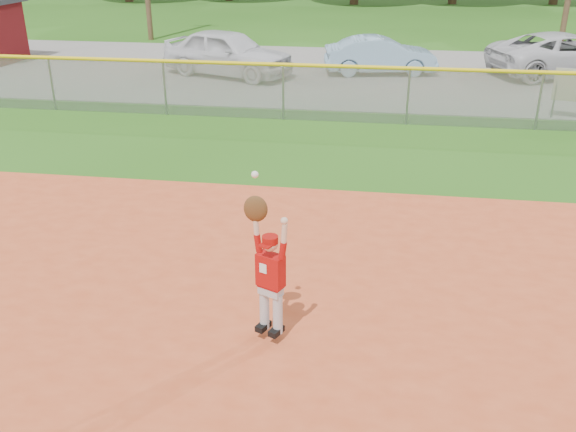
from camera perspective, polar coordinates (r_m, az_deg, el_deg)
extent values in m
plane|color=#265914|center=(8.95, -10.26, -9.48)|extent=(120.00, 120.00, 0.00)
cube|color=slate|center=(23.64, 1.84, 12.63)|extent=(44.00, 10.00, 0.03)
imported|color=silver|center=(23.05, -5.37, 14.27)|extent=(5.00, 3.35, 1.58)
imported|color=#83A8C4|center=(23.49, 8.20, 13.95)|extent=(4.05, 1.98, 1.28)
imported|color=silver|center=(24.92, 23.39, 13.06)|extent=(5.77, 4.16, 1.46)
cylinder|color=gray|center=(19.25, 22.57, 9.51)|extent=(0.05, 0.05, 1.04)
cube|color=gray|center=(17.68, -0.42, 10.93)|extent=(40.00, 0.03, 1.50)
cylinder|color=yellow|center=(17.52, -0.43, 13.31)|extent=(40.00, 0.10, 0.10)
cylinder|color=gray|center=(19.79, -20.24, 10.94)|extent=(0.06, 0.06, 1.50)
cylinder|color=gray|center=(18.47, -10.89, 11.09)|extent=(0.06, 0.06, 1.50)
cylinder|color=gray|center=(17.68, -0.42, 10.93)|extent=(0.06, 0.06, 1.50)
cylinder|color=gray|center=(17.50, 10.62, 10.37)|extent=(0.06, 0.06, 1.50)
cylinder|color=gray|center=(17.95, 21.43, 9.45)|extent=(0.06, 0.06, 1.50)
cylinder|color=silver|center=(8.33, -2.11, -8.26)|extent=(0.17, 0.17, 0.57)
cylinder|color=silver|center=(8.23, -0.92, -8.68)|extent=(0.17, 0.17, 0.57)
cube|color=black|center=(8.44, -2.21, -9.76)|extent=(0.20, 0.25, 0.08)
cube|color=black|center=(8.34, -1.04, -10.19)|extent=(0.20, 0.25, 0.08)
cube|color=silver|center=(8.11, -1.54, -6.59)|extent=(0.33, 0.27, 0.11)
cube|color=maroon|center=(8.07, -1.55, -6.18)|extent=(0.35, 0.28, 0.05)
cube|color=#A80D0C|center=(7.96, -1.57, -4.84)|extent=(0.39, 0.31, 0.43)
cube|color=white|center=(7.89, -2.24, -4.69)|extent=(0.10, 0.05, 0.13)
sphere|color=beige|center=(7.79, -1.60, -2.48)|extent=(0.26, 0.26, 0.19)
cylinder|color=#9F0D09|center=(7.76, -1.60, -2.11)|extent=(0.26, 0.26, 0.09)
cube|color=#9F0D09|center=(7.71, -2.03, -2.66)|extent=(0.18, 0.16, 0.02)
cylinder|color=#A80D0C|center=(7.90, -2.69, -2.41)|extent=(0.13, 0.12, 0.24)
cylinder|color=beige|center=(7.81, -2.86, -0.81)|extent=(0.11, 0.10, 0.25)
ellipsoid|color=#4C2D14|center=(7.71, -2.89, 0.64)|extent=(0.32, 0.24, 0.34)
sphere|color=white|center=(7.55, -2.96, 3.70)|extent=(0.11, 0.11, 0.09)
cylinder|color=#A80D0C|center=(7.72, -0.47, -3.08)|extent=(0.13, 0.12, 0.24)
cylinder|color=beige|center=(7.60, -0.34, -1.53)|extent=(0.11, 0.10, 0.25)
sphere|color=beige|center=(7.53, -0.34, -0.44)|extent=(0.12, 0.12, 0.09)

